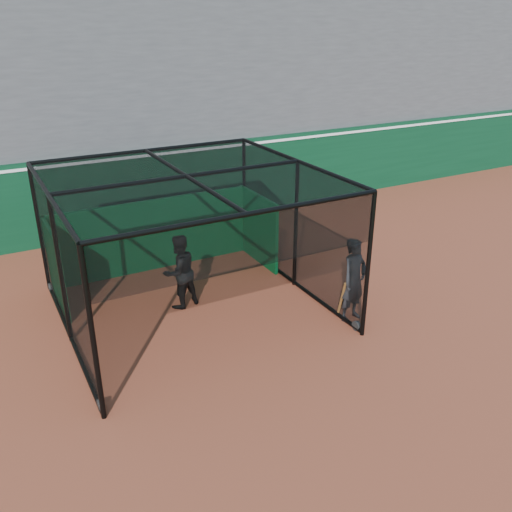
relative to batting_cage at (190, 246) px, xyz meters
name	(u,v)px	position (x,y,z in m)	size (l,w,h in m)	color
ground	(270,368)	(0.41, -2.81, -1.57)	(120.00, 120.00, 0.00)	brown
outfield_wall	(133,190)	(0.41, 5.69, -0.28)	(50.00, 0.50, 2.50)	#09341D
grandstand	(92,71)	(0.41, 9.46, 2.91)	(50.00, 7.85, 8.95)	#4C4C4F
batting_cage	(190,246)	(0.00, 0.00, 0.00)	(5.53, 5.48, 3.14)	black
batter	(180,272)	(-0.17, 0.30, -0.69)	(0.85, 0.66, 1.74)	black
on_deck_player	(354,280)	(2.93, -2.05, -0.62)	(0.78, 0.62, 1.89)	black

